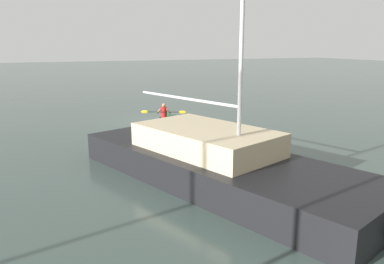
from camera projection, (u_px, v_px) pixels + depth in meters
name	position (u px, v px, depth m)	size (l,w,h in m)	color
ground_plane	(162.00, 120.00, 21.49)	(160.00, 160.00, 0.00)	#384742
kayak	(164.00, 120.00, 20.96)	(2.52, 4.41, 0.27)	#19723F
kayaker	(164.00, 111.00, 20.87)	(2.27, 1.12, 0.78)	red
sailboat_tall_mast	(217.00, 162.00, 11.72)	(6.74, 11.15, 13.25)	black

